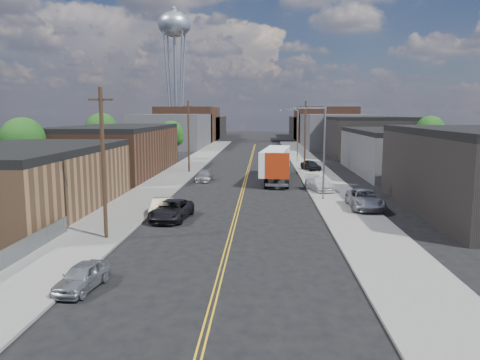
# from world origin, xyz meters

# --- Properties ---
(ground) EXTENTS (260.00, 260.00, 0.00)m
(ground) POSITION_xyz_m (0.00, 60.00, 0.00)
(ground) COLOR black
(ground) RESTS_ON ground
(centerline) EXTENTS (0.32, 120.00, 0.01)m
(centerline) POSITION_xyz_m (0.00, 45.00, 0.01)
(centerline) COLOR gold
(centerline) RESTS_ON ground
(sidewalk_left) EXTENTS (5.00, 140.00, 0.15)m
(sidewalk_left) POSITION_xyz_m (-9.50, 45.00, 0.07)
(sidewalk_left) COLOR slate
(sidewalk_left) RESTS_ON ground
(sidewalk_right) EXTENTS (5.00, 140.00, 0.15)m
(sidewalk_right) POSITION_xyz_m (9.50, 45.00, 0.07)
(sidewalk_right) COLOR slate
(sidewalk_right) RESTS_ON ground
(warehouse_tan) EXTENTS (12.00, 22.00, 5.60)m
(warehouse_tan) POSITION_xyz_m (-18.00, 18.00, 2.80)
(warehouse_tan) COLOR brown
(warehouse_tan) RESTS_ON ground
(warehouse_brown) EXTENTS (12.00, 26.00, 6.60)m
(warehouse_brown) POSITION_xyz_m (-18.00, 44.00, 3.30)
(warehouse_brown) COLOR #4A2B1D
(warehouse_brown) RESTS_ON ground
(industrial_right_b) EXTENTS (14.00, 24.00, 6.10)m
(industrial_right_b) POSITION_xyz_m (22.00, 46.00, 3.05)
(industrial_right_b) COLOR #38373A
(industrial_right_b) RESTS_ON ground
(industrial_right_c) EXTENTS (14.00, 22.00, 7.60)m
(industrial_right_c) POSITION_xyz_m (22.00, 72.00, 3.80)
(industrial_right_c) COLOR black
(industrial_right_c) RESTS_ON ground
(skyline_left_a) EXTENTS (16.00, 30.00, 8.00)m
(skyline_left_a) POSITION_xyz_m (-20.00, 95.00, 4.00)
(skyline_left_a) COLOR #38373A
(skyline_left_a) RESTS_ON ground
(skyline_right_a) EXTENTS (16.00, 30.00, 8.00)m
(skyline_right_a) POSITION_xyz_m (20.00, 95.00, 4.00)
(skyline_right_a) COLOR #38373A
(skyline_right_a) RESTS_ON ground
(skyline_left_b) EXTENTS (16.00, 26.00, 10.00)m
(skyline_left_b) POSITION_xyz_m (-20.00, 120.00, 5.00)
(skyline_left_b) COLOR #4A2B1D
(skyline_left_b) RESTS_ON ground
(skyline_right_b) EXTENTS (16.00, 26.00, 10.00)m
(skyline_right_b) POSITION_xyz_m (20.00, 120.00, 5.00)
(skyline_right_b) COLOR #4A2B1D
(skyline_right_b) RESTS_ON ground
(skyline_left_c) EXTENTS (16.00, 40.00, 7.00)m
(skyline_left_c) POSITION_xyz_m (-20.00, 140.00, 3.50)
(skyline_left_c) COLOR black
(skyline_left_c) RESTS_ON ground
(skyline_right_c) EXTENTS (16.00, 40.00, 7.00)m
(skyline_right_c) POSITION_xyz_m (20.00, 140.00, 3.50)
(skyline_right_c) COLOR black
(skyline_right_c) RESTS_ON ground
(water_tower) EXTENTS (9.00, 9.00, 36.90)m
(water_tower) POSITION_xyz_m (-22.00, 110.00, 30.65)
(water_tower) COLOR gray
(water_tower) RESTS_ON ground
(streetlight_near) EXTENTS (3.39, 0.25, 9.00)m
(streetlight_near) POSITION_xyz_m (7.60, 25.00, 5.33)
(streetlight_near) COLOR gray
(streetlight_near) RESTS_ON ground
(streetlight_far) EXTENTS (3.39, 0.25, 9.00)m
(streetlight_far) POSITION_xyz_m (7.60, 60.00, 5.33)
(streetlight_far) COLOR gray
(streetlight_far) RESTS_ON ground
(utility_pole_left_near) EXTENTS (1.60, 0.26, 10.00)m
(utility_pole_left_near) POSITION_xyz_m (-8.20, 10.00, 5.14)
(utility_pole_left_near) COLOR black
(utility_pole_left_near) RESTS_ON ground
(utility_pole_left_far) EXTENTS (1.60, 0.26, 10.00)m
(utility_pole_left_far) POSITION_xyz_m (-8.20, 45.00, 5.14)
(utility_pole_left_far) COLOR black
(utility_pole_left_far) RESTS_ON ground
(utility_pole_right) EXTENTS (1.60, 0.26, 10.00)m
(utility_pole_right) POSITION_xyz_m (8.20, 48.00, 5.14)
(utility_pole_right) COLOR black
(utility_pole_right) RESTS_ON ground
(chainlink_fence) EXTENTS (0.05, 16.00, 1.22)m
(chainlink_fence) POSITION_xyz_m (-11.50, 3.50, 0.66)
(chainlink_fence) COLOR slate
(chainlink_fence) RESTS_ON ground
(tree_left_near) EXTENTS (4.85, 4.76, 7.91)m
(tree_left_near) POSITION_xyz_m (-23.94, 30.00, 5.18)
(tree_left_near) COLOR black
(tree_left_near) RESTS_ON ground
(tree_left_mid) EXTENTS (5.10, 5.04, 8.37)m
(tree_left_mid) POSITION_xyz_m (-23.94, 55.00, 5.48)
(tree_left_mid) COLOR black
(tree_left_mid) RESTS_ON ground
(tree_left_far) EXTENTS (4.35, 4.20, 6.97)m
(tree_left_far) POSITION_xyz_m (-13.94, 62.00, 4.57)
(tree_left_far) COLOR black
(tree_left_far) RESTS_ON ground
(tree_right_far) EXTENTS (4.85, 4.76, 7.91)m
(tree_right_far) POSITION_xyz_m (30.06, 60.00, 5.18)
(tree_right_far) COLOR black
(tree_right_far) RESTS_ON ground
(semi_truck) EXTENTS (4.06, 15.83, 4.08)m
(semi_truck) POSITION_xyz_m (3.70, 38.37, 2.32)
(semi_truck) COLOR silver
(semi_truck) RESTS_ON ground
(car_left_a) EXTENTS (1.97, 3.89, 1.27)m
(car_left_a) POSITION_xyz_m (-6.40, 1.25, 0.63)
(car_left_a) COLOR #9FA2A4
(car_left_a) RESTS_ON ground
(car_left_b) EXTENTS (1.87, 4.51, 1.45)m
(car_left_b) POSITION_xyz_m (-6.01, 17.18, 0.73)
(car_left_b) COLOR #938460
(car_left_b) RESTS_ON ground
(car_left_c) EXTENTS (3.07, 5.75, 1.54)m
(car_left_c) POSITION_xyz_m (-5.00, 16.00, 0.77)
(car_left_c) COLOR black
(car_left_c) RESTS_ON ground
(car_left_d) EXTENTS (2.01, 4.48, 1.27)m
(car_left_d) POSITION_xyz_m (-5.00, 37.15, 0.64)
(car_left_d) COLOR #96999B
(car_left_d) RESTS_ON ground
(car_right_lot_a) EXTENTS (2.89, 5.93, 1.62)m
(car_right_lot_a) POSITION_xyz_m (11.00, 20.49, 0.96)
(car_right_lot_a) COLOR #9B9C9F
(car_right_lot_a) RESTS_ON sidewalk_right
(car_right_lot_b) EXTENTS (3.18, 5.20, 1.41)m
(car_right_lot_b) POSITION_xyz_m (8.20, 29.84, 0.85)
(car_right_lot_b) COLOR silver
(car_right_lot_b) RESTS_ON sidewalk_right
(car_right_lot_c) EXTENTS (3.05, 4.60, 1.45)m
(car_right_lot_c) POSITION_xyz_m (9.07, 47.80, 0.88)
(car_right_lot_c) COLOR black
(car_right_lot_c) RESTS_ON sidewalk_right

